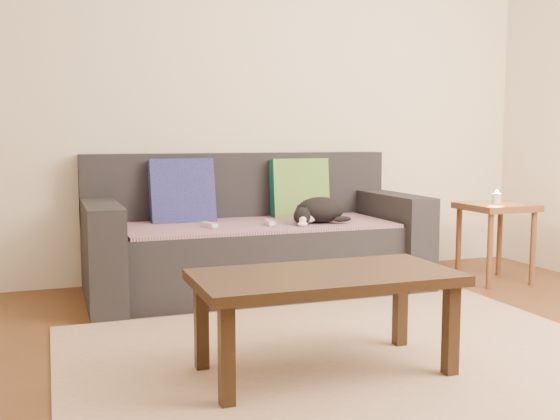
{
  "coord_description": "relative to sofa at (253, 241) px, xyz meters",
  "views": [
    {
      "loc": [
        -1.23,
        -2.41,
        0.97
      ],
      "look_at": [
        0.05,
        1.2,
        0.55
      ],
      "focal_mm": 42.0,
      "sensor_mm": 36.0,
      "label": 1
    }
  ],
  "objects": [
    {
      "name": "ground",
      "position": [
        0.0,
        -1.57,
        -0.31
      ],
      "size": [
        4.5,
        4.5,
        0.0
      ],
      "primitive_type": "plane",
      "color": "brown",
      "rests_on": "ground"
    },
    {
      "name": "back_wall",
      "position": [
        0.0,
        0.43,
        0.99
      ],
      "size": [
        4.5,
        0.04,
        2.6
      ],
      "primitive_type": "cube",
      "color": "beige",
      "rests_on": "ground"
    },
    {
      "name": "sofa",
      "position": [
        0.0,
        0.0,
        0.0
      ],
      "size": [
        2.1,
        0.94,
        0.87
      ],
      "color": "#232328",
      "rests_on": "ground"
    },
    {
      "name": "throw_blanket",
      "position": [
        0.0,
        -0.09,
        0.12
      ],
      "size": [
        1.66,
        0.74,
        0.02
      ],
      "primitive_type": "cube",
      "color": "#3D2647",
      "rests_on": "sofa"
    },
    {
      "name": "cushion_navy",
      "position": [
        -0.42,
        0.17,
        0.32
      ],
      "size": [
        0.41,
        0.19,
        0.42
      ],
      "primitive_type": "cube",
      "rotation": [
        -0.23,
        0.0,
        0.0
      ],
      "color": "#101145",
      "rests_on": "throw_blanket"
    },
    {
      "name": "cushion_green",
      "position": [
        0.38,
        0.17,
        0.32
      ],
      "size": [
        0.4,
        0.14,
        0.41
      ],
      "primitive_type": "cube",
      "rotation": [
        -0.11,
        0.0,
        0.0
      ],
      "color": "#0C4D3E",
      "rests_on": "throw_blanket"
    },
    {
      "name": "cat",
      "position": [
        0.36,
        -0.22,
        0.21
      ],
      "size": [
        0.39,
        0.28,
        0.16
      ],
      "rotation": [
        0.0,
        0.0,
        -0.17
      ],
      "color": "black",
      "rests_on": "throw_blanket"
    },
    {
      "name": "wii_remote_a",
      "position": [
        -0.33,
        -0.19,
        0.15
      ],
      "size": [
        0.07,
        0.15,
        0.03
      ],
      "primitive_type": "cube",
      "rotation": [
        0.0,
        0.0,
        1.81
      ],
      "color": "white",
      "rests_on": "throw_blanket"
    },
    {
      "name": "wii_remote_b",
      "position": [
        0.04,
        -0.21,
        0.15
      ],
      "size": [
        0.06,
        0.15,
        0.03
      ],
      "primitive_type": "cube",
      "rotation": [
        0.0,
        0.0,
        1.42
      ],
      "color": "white",
      "rests_on": "throw_blanket"
    },
    {
      "name": "side_table",
      "position": [
        1.6,
        -0.35,
        0.13
      ],
      "size": [
        0.43,
        0.43,
        0.53
      ],
      "color": "brown",
      "rests_on": "ground"
    },
    {
      "name": "candle",
      "position": [
        1.6,
        -0.35,
        0.26
      ],
      "size": [
        0.06,
        0.06,
        0.09
      ],
      "color": "beige",
      "rests_on": "side_table"
    },
    {
      "name": "rug",
      "position": [
        0.0,
        -1.42,
        -0.3
      ],
      "size": [
        2.5,
        1.8,
        0.01
      ],
      "primitive_type": "cube",
      "color": "tan",
      "rests_on": "ground"
    },
    {
      "name": "coffee_table",
      "position": [
        -0.18,
        -1.57,
        0.06
      ],
      "size": [
        1.07,
        0.53,
        0.43
      ],
      "color": "black",
      "rests_on": "rug"
    }
  ]
}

